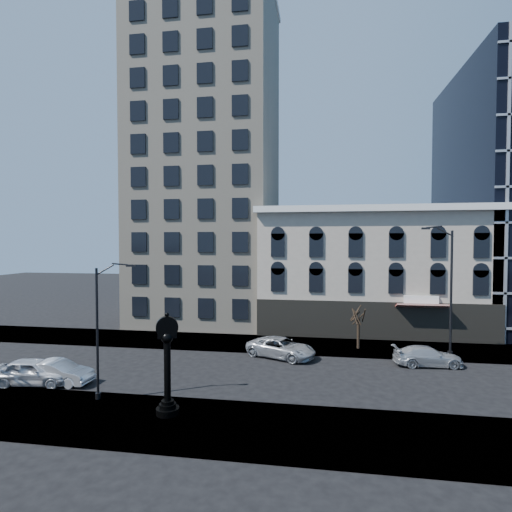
% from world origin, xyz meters
% --- Properties ---
extents(ground, '(160.00, 160.00, 0.00)m').
position_xyz_m(ground, '(0.00, 0.00, 0.00)').
color(ground, black).
rests_on(ground, ground).
extents(sidewalk_far, '(160.00, 6.00, 0.12)m').
position_xyz_m(sidewalk_far, '(0.00, 8.00, 0.06)').
color(sidewalk_far, gray).
rests_on(sidewalk_far, ground).
extents(sidewalk_near, '(160.00, 6.00, 0.12)m').
position_xyz_m(sidewalk_near, '(0.00, -8.00, 0.06)').
color(sidewalk_near, gray).
rests_on(sidewalk_near, ground).
extents(cream_tower, '(15.90, 15.40, 42.50)m').
position_xyz_m(cream_tower, '(-6.11, 18.88, 19.32)').
color(cream_tower, '#C0B29B').
rests_on(cream_tower, ground).
extents(victorian_row, '(22.60, 11.19, 12.50)m').
position_xyz_m(victorian_row, '(12.00, 15.89, 6.00)').
color(victorian_row, '#B8AA97').
rests_on(victorian_row, ground).
extents(street_clock, '(1.21, 1.21, 5.33)m').
position_xyz_m(street_clock, '(-0.88, -7.29, 2.53)').
color(street_clock, black).
rests_on(street_clock, sidewalk_near).
extents(street_lamp_near, '(2.02, 0.69, 7.93)m').
position_xyz_m(street_lamp_near, '(-5.00, -5.87, 6.11)').
color(street_lamp_near, black).
rests_on(street_lamp_near, sidewalk_near).
extents(street_lamp_far, '(2.70, 0.59, 10.44)m').
position_xyz_m(street_lamp_far, '(16.27, 6.08, 8.00)').
color(street_lamp_far, black).
rests_on(street_lamp_far, sidewalk_far).
extents(bare_tree_far, '(2.43, 2.43, 4.17)m').
position_xyz_m(bare_tree_far, '(10.20, 7.50, 3.25)').
color(bare_tree_far, black).
rests_on(bare_tree_far, sidewalk_far).
extents(car_near_a, '(5.18, 2.71, 1.68)m').
position_xyz_m(car_near_a, '(-11.06, -4.22, 0.84)').
color(car_near_a, silver).
rests_on(car_near_a, ground).
extents(car_near_b, '(4.53, 1.63, 1.49)m').
position_xyz_m(car_near_b, '(-9.64, -3.87, 0.74)').
color(car_near_b, silver).
rests_on(car_near_b, ground).
extents(car_far_a, '(6.05, 4.50, 1.53)m').
position_xyz_m(car_far_a, '(3.97, 4.26, 0.76)').
color(car_far_a, '#A5A8AD').
rests_on(car_far_a, ground).
extents(car_far_b, '(5.01, 2.40, 1.41)m').
position_xyz_m(car_far_b, '(14.80, 3.81, 0.70)').
color(car_far_b, '#A5A8AD').
rests_on(car_far_b, ground).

